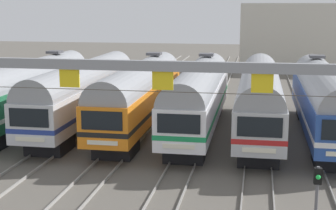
# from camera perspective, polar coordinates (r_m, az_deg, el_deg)

# --- Properties ---
(ground_plane) EXTENTS (160.00, 160.00, 0.00)m
(ground_plane) POSITION_cam_1_polar(r_m,az_deg,el_deg) (36.23, 0.11, -2.89)
(ground_plane) COLOR #5B564F
(track_bed) EXTENTS (22.29, 70.00, 0.15)m
(track_bed) POSITION_cam_1_polar(r_m,az_deg,el_deg) (52.70, 3.29, 1.64)
(track_bed) COLOR gray
(track_bed) RESTS_ON ground
(commuter_train_green) EXTENTS (2.88, 18.06, 5.05)m
(commuter_train_green) POSITION_cam_1_polar(r_m,az_deg,el_deg) (38.80, -15.19, 1.71)
(commuter_train_green) COLOR #236B42
(commuter_train_green) RESTS_ON ground
(commuter_train_silver) EXTENTS (2.88, 18.06, 4.77)m
(commuter_train_silver) POSITION_cam_1_polar(r_m,az_deg,el_deg) (37.23, -9.39, 1.57)
(commuter_train_silver) COLOR silver
(commuter_train_silver) RESTS_ON ground
(commuter_train_orange) EXTENTS (2.88, 18.06, 5.05)m
(commuter_train_orange) POSITION_cam_1_polar(r_m,az_deg,el_deg) (36.08, -3.14, 1.40)
(commuter_train_orange) COLOR orange
(commuter_train_orange) RESTS_ON ground
(commuter_train_white) EXTENTS (2.88, 18.06, 5.05)m
(commuter_train_white) POSITION_cam_1_polar(r_m,az_deg,el_deg) (35.38, 3.43, 1.20)
(commuter_train_white) COLOR white
(commuter_train_white) RESTS_ON ground
(commuter_train_stainless) EXTENTS (2.88, 18.06, 4.77)m
(commuter_train_stainless) POSITION_cam_1_polar(r_m,az_deg,el_deg) (35.15, 10.18, 0.97)
(commuter_train_stainless) COLOR #B2B5BA
(commuter_train_stainless) RESTS_ON ground
(commuter_train_blue) EXTENTS (2.88, 18.06, 5.05)m
(commuter_train_blue) POSITION_cam_1_polar(r_m,az_deg,el_deg) (35.42, 16.92, 0.74)
(commuter_train_blue) COLOR #284C9E
(commuter_train_blue) RESTS_ON ground
(catenary_gantry) EXTENTS (26.03, 0.44, 6.97)m
(catenary_gantry) POSITION_cam_1_polar(r_m,az_deg,el_deg) (22.23, -5.87, 2.17)
(catenary_gantry) COLOR gray
(catenary_gantry) RESTS_ON ground
(yard_signal_mast) EXTENTS (0.28, 0.35, 3.05)m
(yard_signal_mast) POSITION_cam_1_polar(r_m,az_deg,el_deg) (19.67, 16.26, -9.17)
(yard_signal_mast) COLOR #59595E
(yard_signal_mast) RESTS_ON ground
(maintenance_building) EXTENTS (18.87, 10.00, 8.90)m
(maintenance_building) POSITION_cam_1_polar(r_m,az_deg,el_deg) (73.01, 15.64, 7.37)
(maintenance_building) COLOR beige
(maintenance_building) RESTS_ON ground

